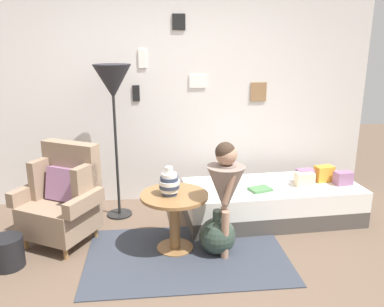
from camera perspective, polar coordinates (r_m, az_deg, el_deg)
name	(u,v)px	position (r m, az deg, el deg)	size (l,w,h in m)	color
ground_plane	(186,286)	(3.39, -0.89, -18.62)	(12.00, 12.00, 0.00)	brown
gallery_wall	(171,95)	(4.77, -3.06, 8.47)	(4.80, 0.12, 2.60)	silver
rug	(187,256)	(3.78, -0.75, -14.51)	(1.84, 1.18, 0.01)	#333842
armchair	(63,199)	(4.07, -18.09, -6.23)	(0.90, 0.83, 0.97)	olive
daybed	(271,202)	(4.51, 11.36, -6.84)	(1.94, 0.91, 0.40)	#4C4742
pillow_head	(343,178)	(4.64, 20.97, -3.34)	(0.19, 0.12, 0.14)	gray
pillow_mid	(324,174)	(4.67, 18.51, -2.78)	(0.20, 0.12, 0.18)	orange
pillow_back	(305,176)	(4.56, 15.96, -3.15)	(0.17, 0.12, 0.15)	gray
pillow_extra	(304,179)	(4.47, 15.90, -3.59)	(0.20, 0.12, 0.15)	beige
side_table	(175,209)	(3.72, -2.53, -8.05)	(0.63, 0.63, 0.56)	olive
vase_striped	(169,183)	(3.62, -3.29, -4.32)	(0.19, 0.19, 0.27)	#2D384C
floor_lamp	(113,87)	(4.27, -11.35, 9.39)	(0.40, 0.40, 1.69)	black
person_child	(226,186)	(3.51, 4.87, -4.63)	(0.34, 0.34, 1.09)	#A37A60
book_on_daybed	(260,189)	(4.24, 9.80, -5.09)	(0.22, 0.16, 0.03)	#4A7D4B
demijohn_near	(217,235)	(3.76, 3.69, -11.72)	(0.34, 0.34, 0.43)	#2D3D33
magazine_basket	(7,252)	(3.91, -25.09, -12.77)	(0.28, 0.28, 0.28)	black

